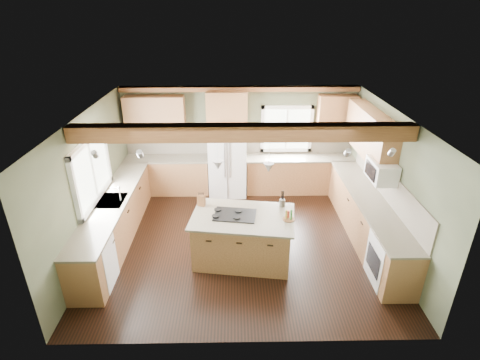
{
  "coord_description": "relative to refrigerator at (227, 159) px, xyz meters",
  "views": [
    {
      "loc": [
        -0.14,
        -6.29,
        4.37
      ],
      "look_at": [
        -0.03,
        0.3,
        1.21
      ],
      "focal_mm": 28.0,
      "sensor_mm": 36.0,
      "label": 1
    }
  ],
  "objects": [
    {
      "name": "knife_block",
      "position": [
        -0.45,
        -2.3,
        0.13
      ],
      "size": [
        0.16,
        0.14,
        0.22
      ],
      "primitive_type": "cube",
      "rotation": [
        0.0,
        0.0,
        -0.33
      ],
      "color": "brown",
      "rests_on": "island_top"
    },
    {
      "name": "utensil_crock",
      "position": [
        1.05,
        -2.35,
        0.09
      ],
      "size": [
        0.12,
        0.12,
        0.14
      ],
      "primitive_type": "cylinder",
      "rotation": [
        0.0,
        0.0,
        0.14
      ],
      "color": "#433D36",
      "rests_on": "island_top"
    },
    {
      "name": "soffit_trim",
      "position": [
        0.3,
        0.28,
        1.64
      ],
      "size": [
        5.55,
        0.2,
        0.1
      ],
      "primitive_type": "cube",
      "color": "#552D18",
      "rests_on": "ceiling"
    },
    {
      "name": "dishwasher",
      "position": [
        -2.19,
        -3.37,
        -0.47
      ],
      "size": [
        0.6,
        0.6,
        0.84
      ],
      "primitive_type": "cube",
      "color": "white",
      "rests_on": "floor"
    },
    {
      "name": "counter_right",
      "position": [
        2.8,
        -2.07,
        0.0
      ],
      "size": [
        0.64,
        3.74,
        0.04
      ],
      "primitive_type": "cube",
      "color": "#4A4236",
      "rests_on": "base_cab_right"
    },
    {
      "name": "island_top",
      "position": [
        0.31,
        -2.69,
        0.0
      ],
      "size": [
        1.96,
        1.4,
        0.04
      ],
      "primitive_type": "cube",
      "rotation": [
        0.0,
        0.0,
        -0.14
      ],
      "color": "#4A4236",
      "rests_on": "island"
    },
    {
      "name": "upper_cab_right",
      "position": [
        2.92,
        -1.22,
        1.05
      ],
      "size": [
        0.35,
        2.2,
        0.9
      ],
      "primitive_type": "cube",
      "color": "brown",
      "rests_on": "wall_right"
    },
    {
      "name": "wall_left",
      "position": [
        -2.5,
        -2.12,
        0.4
      ],
      "size": [
        0.0,
        5.0,
        5.0
      ],
      "primitive_type": "plane",
      "rotation": [
        1.57,
        0.0,
        1.57
      ],
      "color": "#3F4732",
      "rests_on": "ground"
    },
    {
      "name": "backsplash_back",
      "position": [
        0.3,
        0.36,
        0.31
      ],
      "size": [
        5.58,
        0.03,
        0.58
      ],
      "primitive_type": "cube",
      "color": "brown",
      "rests_on": "wall_back"
    },
    {
      "name": "microwave",
      "position": [
        2.88,
        -2.17,
        0.65
      ],
      "size": [
        0.4,
        0.7,
        0.38
      ],
      "primitive_type": "cube",
      "color": "white",
      "rests_on": "wall_right"
    },
    {
      "name": "faucet",
      "position": [
        -2.02,
        -2.07,
        0.15
      ],
      "size": [
        0.02,
        0.02,
        0.28
      ],
      "primitive_type": "cylinder",
      "color": "#B2B2B7",
      "rests_on": "sink"
    },
    {
      "name": "wall_right",
      "position": [
        3.1,
        -2.12,
        0.4
      ],
      "size": [
        0.0,
        5.0,
        5.0
      ],
      "primitive_type": "plane",
      "rotation": [
        1.57,
        0.0,
        -1.57
      ],
      "color": "#3F4732",
      "rests_on": "ground"
    },
    {
      "name": "counter_left",
      "position": [
        -2.2,
        -2.07,
        0.0
      ],
      "size": [
        0.64,
        3.74,
        0.04
      ],
      "primitive_type": "cube",
      "color": "#4A4236",
      "rests_on": "base_cab_left"
    },
    {
      "name": "oven",
      "position": [
        2.79,
        -3.37,
        -0.47
      ],
      "size": [
        0.6,
        0.72,
        0.84
      ],
      "primitive_type": "cube",
      "color": "white",
      "rests_on": "floor"
    },
    {
      "name": "sink",
      "position": [
        -2.2,
        -2.07,
        0.01
      ],
      "size": [
        0.5,
        0.65,
        0.03
      ],
      "primitive_type": "cube",
      "color": "#262628",
      "rests_on": "counter_left"
    },
    {
      "name": "base_cab_back_right",
      "position": [
        1.79,
        0.08,
        -0.46
      ],
      "size": [
        2.62,
        0.6,
        0.88
      ],
      "primitive_type": "cube",
      "color": "brown",
      "rests_on": "floor"
    },
    {
      "name": "ceiling_beam",
      "position": [
        0.3,
        -2.69,
        1.57
      ],
      "size": [
        5.55,
        0.26,
        0.26
      ],
      "primitive_type": "cube",
      "color": "#552D18",
      "rests_on": "ceiling"
    },
    {
      "name": "upper_cab_back_corner",
      "position": [
        2.6,
        0.21,
        1.05
      ],
      "size": [
        0.9,
        0.35,
        0.9
      ],
      "primitive_type": "cube",
      "color": "brown",
      "rests_on": "wall_back"
    },
    {
      "name": "floor",
      "position": [
        0.3,
        -2.12,
        -0.9
      ],
      "size": [
        5.6,
        5.6,
        0.0
      ],
      "primitive_type": "plane",
      "color": "black",
      "rests_on": "ground"
    },
    {
      "name": "base_cab_back_left",
      "position": [
        -1.49,
        0.08,
        -0.46
      ],
      "size": [
        2.02,
        0.6,
        0.88
      ],
      "primitive_type": "cube",
      "color": "brown",
      "rests_on": "floor"
    },
    {
      "name": "refrigerator",
      "position": [
        0.0,
        0.0,
        0.0
      ],
      "size": [
        0.9,
        0.74,
        1.8
      ],
      "primitive_type": "cube",
      "color": "white",
      "rests_on": "floor"
    },
    {
      "name": "wall_back",
      "position": [
        0.3,
        0.38,
        0.4
      ],
      "size": [
        5.6,
        0.0,
        5.6
      ],
      "primitive_type": "plane",
      "rotation": [
        1.57,
        0.0,
        0.0
      ],
      "color": "#3F4732",
      "rests_on": "ground"
    },
    {
      "name": "upper_cab_back_left",
      "position": [
        -1.69,
        0.21,
        1.05
      ],
      "size": [
        1.4,
        0.35,
        0.9
      ],
      "primitive_type": "cube",
      "color": "brown",
      "rests_on": "wall_back"
    },
    {
      "name": "ceiling",
      "position": [
        0.3,
        -2.12,
        1.7
      ],
      "size": [
        5.6,
        5.6,
        0.0
      ],
      "primitive_type": "plane",
      "rotation": [
        3.14,
        0.0,
        0.0
      ],
      "color": "silver",
      "rests_on": "wall_back"
    },
    {
      "name": "counter_back_left",
      "position": [
        -1.49,
        0.08,
        0.0
      ],
      "size": [
        2.06,
        0.64,
        0.04
      ],
      "primitive_type": "cube",
      "color": "#4A4236",
      "rests_on": "base_cab_back_left"
    },
    {
      "name": "bottle_tray",
      "position": [
        1.11,
        -2.83,
        0.12
      ],
      "size": [
        0.25,
        0.25,
        0.2
      ],
      "primitive_type": null,
      "rotation": [
        0.0,
        0.0,
        -0.22
      ],
      "color": "brown",
      "rests_on": "island_top"
    },
    {
      "name": "pendant_left",
      "position": [
        -0.11,
        -2.63,
        0.98
      ],
      "size": [
        0.18,
        0.18,
        0.16
      ],
      "primitive_type": "cone",
      "rotation": [
        3.14,
        0.0,
        0.0
      ],
      "color": "#B2B2B7",
      "rests_on": "ceiling"
    },
    {
      "name": "window_left",
      "position": [
        -2.48,
        -2.07,
        0.65
      ],
      "size": [
        0.04,
        1.6,
        1.05
      ],
      "primitive_type": "cube",
      "color": "white",
      "rests_on": "wall_left"
    },
    {
      "name": "pendant_right",
      "position": [
        0.73,
        -2.75,
        0.98
      ],
      "size": [
        0.18,
        0.18,
        0.16
      ],
      "primitive_type": "cone",
      "rotation": [
        3.14,
        0.0,
        0.0
      ],
      "color": "#B2B2B7",
      "rests_on": "ceiling"
    },
    {
      "name": "backsplash_right",
      "position": [
        3.08,
        -2.07,
        0.31
      ],
      "size": [
        0.03,
        3.7,
        0.58
      ],
      "primitive_type": "cube",
      "color": "brown",
      "rests_on": "wall_right"
    },
    {
      "name": "upper_cab_over_fridge",
      "position": [
        -0.0,
        0.21,
        1.25
      ],
      "size": [
        0.96,
        0.35,
        0.7
      ],
      "primitive_type": "cube",
      "color": "brown",
      "rests_on": "wall_back"
    },
    {
      "name": "base_cab_left",
      "position": [
        -2.2,
        -2.07,
        -0.46
      ],
      "size": [
        0.6,
        3.7,
        0.88
      ],
      "primitive_type": "cube",
      "color": "brown",
      "rests_on": "floor"
    },
    {
      "name": "window_back",
      "position": [
        1.45,
        0.36,
        0.65
      ],
      "size": [
        1.1,
        0.04,
        1.0
      ],
      "primitive_type": "cube",
      "color": "white",
      "rests_on": "wall_back"
    },
    {
      "name": "counter_back_right",
      "position": [
        1.79,
        0.08,
        0.0
      ],
      "size": [
        2.66,
        0.64,
        0.04
      ],
      "primitive_type": "cube",
      "color": "#4A4236",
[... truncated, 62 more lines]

